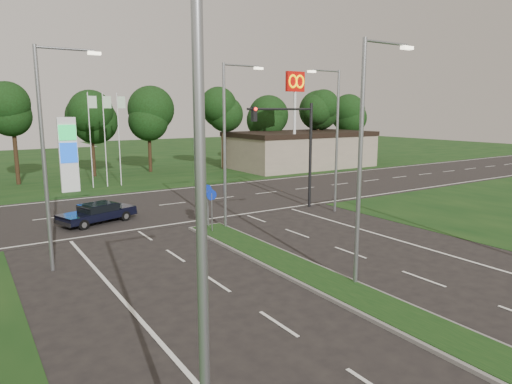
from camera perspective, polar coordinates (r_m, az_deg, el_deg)
ground at (r=14.19m, az=28.17°, el=-18.48°), size 160.00×160.00×0.00m
verge_far at (r=62.03m, az=-22.45°, el=3.37°), size 160.00×50.00×0.02m
cross_road at (r=32.38m, az=-12.02°, el=-1.67°), size 160.00×12.00×0.02m
median_kerb at (r=16.18m, az=15.39°, el=-13.75°), size 2.00×26.00×0.12m
commercial_building at (r=53.50m, az=5.55°, el=5.28°), size 16.00×9.00×4.00m
streetlight_median_near at (r=16.98m, az=13.40°, el=5.02°), size 2.53×0.22×9.00m
streetlight_median_far at (r=24.93m, az=-3.56°, el=6.83°), size 2.53×0.22×9.00m
streetlight_left_near at (r=6.54m, az=-5.29°, el=-2.61°), size 2.53×0.22×9.00m
streetlight_left_far at (r=19.93m, az=-24.53°, el=5.11°), size 2.53×0.22×9.00m
streetlight_right_far at (r=29.55m, az=9.82°, el=7.22°), size 2.53×0.22×9.00m
traffic_signal at (r=30.05m, az=4.92°, el=6.57°), size 5.10×0.42×7.00m
median_signs at (r=25.23m, az=-5.90°, el=-0.87°), size 1.16×1.76×2.38m
gas_pylon at (r=39.56m, az=-22.12°, el=4.60°), size 5.80×1.26×8.00m
mcdonalds_sign at (r=47.69m, az=4.91°, el=11.89°), size 2.20×0.47×10.40m
treeline_far at (r=46.98m, az=-19.37°, el=9.98°), size 6.00×6.00×9.90m
navy_sedan at (r=28.20m, az=-19.21°, el=-2.46°), size 4.61×3.00×1.18m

